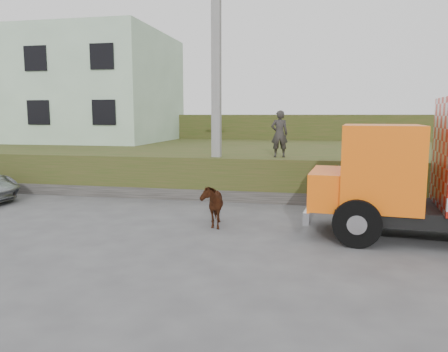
# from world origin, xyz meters

# --- Properties ---
(ground) EXTENTS (120.00, 120.00, 0.00)m
(ground) POSITION_xyz_m (0.00, 0.00, 0.00)
(ground) COLOR #474749
(ground) RESTS_ON ground
(embankment) EXTENTS (40.00, 12.00, 1.50)m
(embankment) POSITION_xyz_m (0.00, 10.00, 0.75)
(embankment) COLOR #314617
(embankment) RESTS_ON ground
(embankment_far) EXTENTS (40.00, 12.00, 3.00)m
(embankment_far) POSITION_xyz_m (0.00, 22.00, 1.50)
(embankment_far) COLOR #314617
(embankment_far) RESTS_ON ground
(retaining_strip) EXTENTS (16.00, 0.50, 0.40)m
(retaining_strip) POSITION_xyz_m (-2.00, 4.20, 0.20)
(retaining_strip) COLOR #595651
(retaining_strip) RESTS_ON ground
(building) EXTENTS (10.00, 8.00, 6.00)m
(building) POSITION_xyz_m (-11.00, 13.00, 4.50)
(building) COLOR silver
(building) RESTS_ON embankment
(utility_pole) EXTENTS (1.20, 0.30, 8.00)m
(utility_pole) POSITION_xyz_m (-1.00, 4.60, 4.08)
(utility_pole) COLOR gray
(utility_pole) RESTS_ON ground
(cow) EXTENTS (0.98, 1.50, 1.17)m
(cow) POSITION_xyz_m (-0.29, 0.81, 0.59)
(cow) COLOR black
(cow) RESTS_ON ground
(pedestrian) EXTENTS (0.66, 0.50, 1.63)m
(pedestrian) POSITION_xyz_m (1.18, 4.95, 2.32)
(pedestrian) COLOR #332F2D
(pedestrian) RESTS_ON embankment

